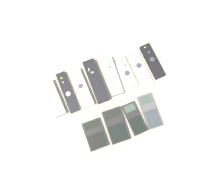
{
  "coord_description": "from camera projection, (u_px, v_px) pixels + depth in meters",
  "views": [
    {
      "loc": [
        -0.08,
        -0.17,
        0.97
      ],
      "look_at": [
        0.0,
        0.03,
        0.01
      ],
      "focal_mm": 35.0,
      "sensor_mm": 36.0,
      "label": 1
    }
  ],
  "objects": [
    {
      "name": "ground_plane",
      "position": [
        114.0,
        104.0,
        0.99
      ],
      "size": [
        3.0,
        3.0,
        0.0
      ],
      "primitive_type": "plane",
      "color": "#B2A88E"
    },
    {
      "name": "remote_0",
      "position": [
        55.0,
        98.0,
        0.99
      ],
      "size": [
        0.06,
        0.17,
        0.02
      ],
      "rotation": [
        0.0,
        0.0,
        0.05
      ],
      "color": "gray",
      "rests_on": "ground_plane"
    },
    {
      "name": "remote_1",
      "position": [
        68.0,
        92.0,
        0.99
      ],
      "size": [
        0.05,
        0.2,
        0.02
      ],
      "rotation": [
        0.0,
        0.0,
        0.02
      ],
      "color": "black",
      "rests_on": "ground_plane"
    },
    {
      "name": "remote_2",
      "position": [
        82.0,
        88.0,
        0.99
      ],
      "size": [
        0.06,
        0.19,
        0.03
      ],
      "rotation": [
        0.0,
        0.0,
        0.02
      ],
      "color": "white",
      "rests_on": "ground_plane"
    },
    {
      "name": "remote_3",
      "position": [
        96.0,
        81.0,
        1.0
      ],
      "size": [
        0.06,
        0.21,
        0.03
      ],
      "rotation": [
        0.0,
        0.0,
        -0.01
      ],
      "color": "black",
      "rests_on": "ground_plane"
    },
    {
      "name": "remote_4",
      "position": [
        111.0,
        76.0,
        1.01
      ],
      "size": [
        0.07,
        0.19,
        0.03
      ],
      "rotation": [
        0.0,
        0.0,
        -0.07
      ],
      "color": "gray",
      "rests_on": "ground_plane"
    },
    {
      "name": "remote_5",
      "position": [
        126.0,
        72.0,
        1.01
      ],
      "size": [
        0.05,
        0.16,
        0.03
      ],
      "rotation": [
        0.0,
        0.0,
        0.04
      ],
      "color": "silver",
      "rests_on": "ground_plane"
    },
    {
      "name": "remote_6",
      "position": [
        139.0,
        67.0,
        1.02
      ],
      "size": [
        0.06,
        0.21,
        0.02
      ],
      "rotation": [
        0.0,
        0.0,
        0.04
      ],
      "color": "silver",
      "rests_on": "ground_plane"
    },
    {
      "name": "remote_7",
      "position": [
        152.0,
        61.0,
        1.02
      ],
      "size": [
        0.06,
        0.18,
        0.02
      ],
      "rotation": [
        0.0,
        0.0,
        0.04
      ],
      "color": "black",
      "rests_on": "ground_plane"
    },
    {
      "name": "calculator_0",
      "position": [
        95.0,
        134.0,
        0.96
      ],
      "size": [
        0.09,
        0.13,
        0.01
      ],
      "rotation": [
        0.0,
        0.0,
        -0.02
      ],
      "color": "black",
      "rests_on": "ground_plane"
    },
    {
      "name": "calculator_1",
      "position": [
        116.0,
        125.0,
        0.96
      ],
      "size": [
        0.09,
        0.15,
        0.02
      ],
      "rotation": [
        0.0,
        0.0,
        -0.05
      ],
      "color": "black",
      "rests_on": "ground_plane"
    },
    {
      "name": "calculator_2",
      "position": [
        134.0,
        118.0,
        0.97
      ],
      "size": [
        0.07,
        0.15,
        0.02
      ],
      "rotation": [
        0.0,
        0.0,
        0.03
      ],
      "color": "black",
      "rests_on": "ground_plane"
    },
    {
      "name": "calculator_3",
      "position": [
        150.0,
        111.0,
        0.98
      ],
      "size": [
        0.08,
        0.16,
        0.01
      ],
      "rotation": [
        0.0,
        0.0,
        -0.06
      ],
      "color": "#4C4C51",
      "rests_on": "ground_plane"
    }
  ]
}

